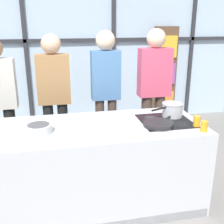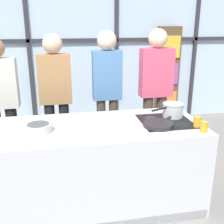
% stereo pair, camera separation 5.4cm
% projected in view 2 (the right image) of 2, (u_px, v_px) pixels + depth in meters
% --- Properties ---
extents(ground_plane, '(18.00, 18.00, 0.00)m').
position_uv_depth(ground_plane, '(93.00, 203.00, 3.02)').
color(ground_plane, gray).
extents(back_window_wall, '(6.40, 0.10, 2.80)m').
position_uv_depth(back_window_wall, '(73.00, 48.00, 5.00)').
color(back_window_wall, silver).
rests_on(back_window_wall, ground_plane).
extents(bookshelf, '(0.41, 0.19, 1.77)m').
position_uv_depth(bookshelf, '(167.00, 75.00, 5.29)').
color(bookshelf, brown).
rests_on(bookshelf, ground_plane).
extents(demo_island, '(2.23, 0.88, 0.89)m').
position_uv_depth(demo_island, '(92.00, 167.00, 2.88)').
color(demo_island, silver).
rests_on(demo_island, ground_plane).
extents(spectator_far_left, '(0.44, 0.24, 1.68)m').
position_uv_depth(spectator_far_left, '(1.00, 98.00, 3.47)').
color(spectator_far_left, black).
rests_on(spectator_far_left, ground_plane).
extents(spectator_center_left, '(0.41, 0.24, 1.73)m').
position_uv_depth(spectator_center_left, '(56.00, 93.00, 3.58)').
color(spectator_center_left, black).
rests_on(spectator_center_left, ground_plane).
extents(spectator_center_right, '(0.37, 0.25, 1.76)m').
position_uv_depth(spectator_center_right, '(107.00, 87.00, 3.68)').
color(spectator_center_right, '#47382D').
rests_on(spectator_center_right, ground_plane).
extents(spectator_far_right, '(0.43, 0.25, 1.78)m').
position_uv_depth(spectator_far_right, '(156.00, 86.00, 3.80)').
color(spectator_far_right, '#47382D').
rests_on(spectator_far_right, ground_plane).
extents(frying_pan, '(0.45, 0.41, 0.04)m').
position_uv_depth(frying_pan, '(159.00, 124.00, 2.74)').
color(frying_pan, '#232326').
rests_on(frying_pan, demo_island).
extents(saucepan, '(0.39, 0.25, 0.15)m').
position_uv_depth(saucepan, '(173.00, 110.00, 2.99)').
color(saucepan, silver).
rests_on(saucepan, demo_island).
extents(white_plate, '(0.25, 0.25, 0.01)m').
position_uv_depth(white_plate, '(39.00, 123.00, 2.80)').
color(white_plate, white).
rests_on(white_plate, demo_island).
extents(mixing_bowl, '(0.25, 0.25, 0.08)m').
position_uv_depth(mixing_bowl, '(38.00, 128.00, 2.59)').
color(mixing_bowl, silver).
rests_on(mixing_bowl, demo_island).
extents(juice_glass_near, '(0.07, 0.07, 0.10)m').
position_uv_depth(juice_glass_near, '(204.00, 127.00, 2.59)').
color(juice_glass_near, orange).
rests_on(juice_glass_near, demo_island).
extents(juice_glass_far, '(0.07, 0.07, 0.10)m').
position_uv_depth(juice_glass_far, '(197.00, 122.00, 2.72)').
color(juice_glass_far, orange).
rests_on(juice_glass_far, demo_island).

